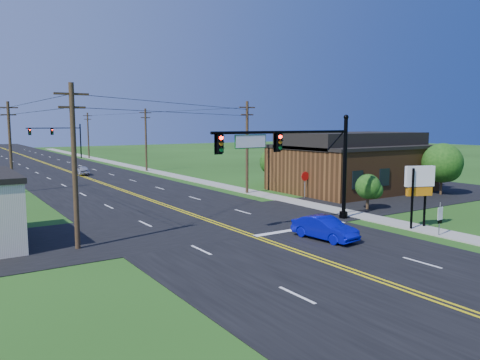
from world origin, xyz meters
TOP-DOWN VIEW (x-y plane):
  - ground at (0.00, 0.00)m, footprint 260.00×260.00m
  - road_main at (0.00, 50.00)m, footprint 16.00×220.00m
  - road_cross at (0.00, 12.00)m, footprint 70.00×10.00m
  - sidewalk at (10.50, 40.00)m, footprint 2.00×160.00m
  - signal_mast_main at (4.34, 8.00)m, footprint 11.30×0.60m
  - signal_mast_far at (4.44, 80.00)m, footprint 10.98×0.60m
  - brick_building at (20.00, 18.00)m, footprint 14.20×11.20m
  - utility_pole_left_a at (-9.50, 10.00)m, footprint 1.80×0.28m
  - utility_pole_left_b at (-9.50, 35.00)m, footprint 1.80×0.28m
  - utility_pole_right_a at (9.80, 22.00)m, footprint 1.80×0.28m
  - utility_pole_right_b at (9.80, 48.00)m, footprint 1.80×0.28m
  - utility_pole_right_c at (9.80, 78.00)m, footprint 1.80×0.28m
  - tree_right_front at (25.00, 11.00)m, footprint 3.80×3.80m
  - tree_right_back at (16.00, 26.00)m, footprint 3.00×3.00m
  - shrub_corner at (13.00, 9.50)m, footprint 2.00×2.00m
  - blue_car at (3.24, 4.09)m, footprint 1.96×4.29m
  - distant_car at (0.62, 47.82)m, footprint 1.55×3.59m
  - route_sign at (9.71, 0.91)m, footprint 0.52×0.09m
  - stop_sign at (12.62, 16.63)m, footprint 0.88×0.11m
  - pylon_sign at (10.50, 3.01)m, footprint 1.97×0.99m

SIDE VIEW (x-z plane):
  - ground at x=0.00m, z-range 0.00..0.00m
  - road_main at x=0.00m, z-range 0.00..0.04m
  - road_cross at x=0.00m, z-range 0.00..0.04m
  - sidewalk at x=10.50m, z-range 0.00..0.08m
  - distant_car at x=0.62m, z-range 0.00..1.21m
  - blue_car at x=3.24m, z-range 0.00..1.36m
  - route_sign at x=9.71m, z-range 0.17..2.27m
  - stop_sign at x=12.62m, z-range 0.55..3.02m
  - shrub_corner at x=13.00m, z-range 0.42..3.28m
  - brick_building at x=20.00m, z-range 0.00..4.70m
  - tree_right_back at x=16.00m, z-range 0.55..4.65m
  - pylon_sign at x=10.50m, z-range 0.95..5.07m
  - tree_right_front at x=25.00m, z-range 0.60..5.60m
  - signal_mast_far at x=4.44m, z-range 0.81..8.29m
  - utility_pole_left_a at x=-9.50m, z-range 0.22..9.22m
  - utility_pole_left_b at x=-9.50m, z-range 0.22..9.22m
  - utility_pole_right_a at x=9.80m, z-range 0.22..9.22m
  - utility_pole_right_b at x=9.80m, z-range 0.22..9.22m
  - utility_pole_right_c at x=9.80m, z-range 0.22..9.22m
  - signal_mast_main at x=4.34m, z-range 1.01..8.49m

